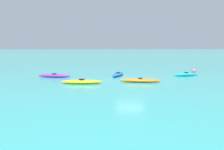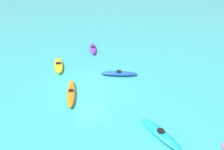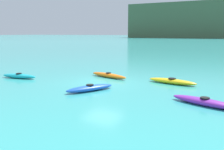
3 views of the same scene
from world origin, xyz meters
The scene contains 7 objects.
ground_plane centered at (0.00, 0.00, 0.00)m, with size 600.00×600.00×0.00m, color #38ADA8.
headland_cliff centered at (-1.57, 163.43, 10.77)m, with size 113.55×50.36×21.54m, color #4C6042.
kayak_yellow centered at (4.25, 1.47, 0.16)m, with size 3.27×1.23×0.37m.
kayak_cyan centered at (-6.04, -1.62, 0.16)m, with size 2.84×1.00×0.37m.
kayak_blue centered at (0.61, -2.63, 0.16)m, with size 1.98×2.91×0.37m.
kayak_purple centered at (6.72, -2.64, 0.16)m, with size 3.23×1.57×0.37m.
kayak_orange centered at (-0.43, 1.57, 0.16)m, with size 3.34×1.43×0.37m.
Camera 3 is at (7.88, -14.08, 3.24)m, focal length 39.43 mm.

